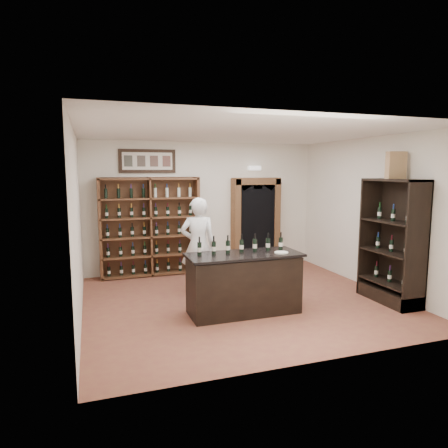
{
  "coord_description": "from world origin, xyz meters",
  "views": [
    {
      "loc": [
        -2.55,
        -6.54,
        2.35
      ],
      "look_at": [
        -0.24,
        0.3,
        1.37
      ],
      "focal_mm": 32.0,
      "sensor_mm": 36.0,
      "label": 1
    }
  ],
  "objects_px": {
    "wine_shelf": "(150,227)",
    "wine_crate": "(396,165)",
    "counter_bottle_0": "(199,249)",
    "tasting_counter": "(244,284)",
    "side_cabinet": "(392,260)",
    "shopkeeper": "(198,245)"
  },
  "relations": [
    {
      "from": "tasting_counter",
      "to": "counter_bottle_0",
      "type": "xyz_separation_m",
      "value": [
        -0.72,
        0.11,
        0.61
      ]
    },
    {
      "from": "wine_shelf",
      "to": "counter_bottle_0",
      "type": "distance_m",
      "value": 2.84
    },
    {
      "from": "counter_bottle_0",
      "to": "wine_crate",
      "type": "relative_size",
      "value": 0.64
    },
    {
      "from": "shopkeeper",
      "to": "wine_crate",
      "type": "relative_size",
      "value": 3.93
    },
    {
      "from": "counter_bottle_0",
      "to": "tasting_counter",
      "type": "bearing_deg",
      "value": -9.07
    },
    {
      "from": "side_cabinet",
      "to": "counter_bottle_0",
      "type": "bearing_deg",
      "value": 173.13
    },
    {
      "from": "wine_shelf",
      "to": "shopkeeper",
      "type": "bearing_deg",
      "value": -67.09
    },
    {
      "from": "wine_shelf",
      "to": "tasting_counter",
      "type": "relative_size",
      "value": 1.17
    },
    {
      "from": "side_cabinet",
      "to": "shopkeeper",
      "type": "height_order",
      "value": "side_cabinet"
    },
    {
      "from": "side_cabinet",
      "to": "wine_crate",
      "type": "xyz_separation_m",
      "value": [
        -0.02,
        0.02,
        1.68
      ]
    },
    {
      "from": "side_cabinet",
      "to": "shopkeeper",
      "type": "distance_m",
      "value": 3.55
    },
    {
      "from": "wine_shelf",
      "to": "shopkeeper",
      "type": "height_order",
      "value": "wine_shelf"
    },
    {
      "from": "shopkeeper",
      "to": "counter_bottle_0",
      "type": "bearing_deg",
      "value": 86.29
    },
    {
      "from": "wine_shelf",
      "to": "wine_crate",
      "type": "bearing_deg",
      "value": -40.21
    },
    {
      "from": "wine_shelf",
      "to": "wine_crate",
      "type": "relative_size",
      "value": 4.7
    },
    {
      "from": "wine_shelf",
      "to": "wine_crate",
      "type": "xyz_separation_m",
      "value": [
        3.8,
        -3.22,
        1.33
      ]
    },
    {
      "from": "wine_shelf",
      "to": "wine_crate",
      "type": "height_order",
      "value": "wine_crate"
    },
    {
      "from": "shopkeeper",
      "to": "tasting_counter",
      "type": "bearing_deg",
      "value": 117.77
    },
    {
      "from": "wine_crate",
      "to": "wine_shelf",
      "type": "bearing_deg",
      "value": 149.04
    },
    {
      "from": "shopkeeper",
      "to": "wine_crate",
      "type": "bearing_deg",
      "value": 162.92
    },
    {
      "from": "side_cabinet",
      "to": "shopkeeper",
      "type": "xyz_separation_m",
      "value": [
        -3.15,
        1.63,
        0.17
      ]
    },
    {
      "from": "wine_shelf",
      "to": "tasting_counter",
      "type": "xyz_separation_m",
      "value": [
        1.1,
        -2.93,
        -0.61
      ]
    }
  ]
}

